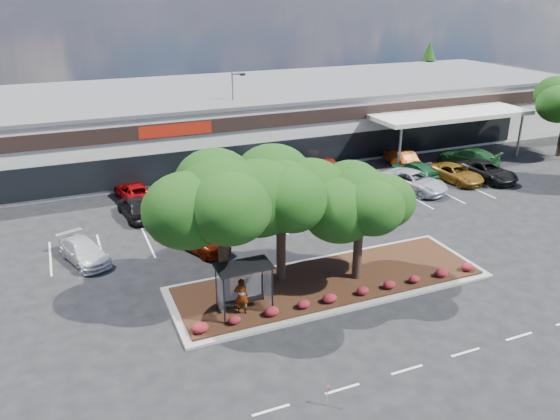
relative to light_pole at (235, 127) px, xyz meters
name	(u,v)px	position (x,y,z in m)	size (l,w,h in m)	color
ground	(401,312)	(-0.11, -27.03, -3.81)	(160.00, 160.00, 0.00)	black
retail_store	(214,119)	(-0.04, 6.88, -0.65)	(80.40, 25.20, 6.25)	silver
landscape_island	(330,282)	(-2.11, -23.03, -3.68)	(18.00, 6.00, 0.26)	gray
lane_markings	(310,235)	(-0.25, -16.60, -3.80)	(33.12, 20.06, 0.01)	silver
shrub_row	(349,293)	(-2.11, -25.13, -3.30)	(17.00, 0.80, 0.50)	maroon
bus_shelter	(243,274)	(-7.61, -24.08, -1.50)	(2.75, 1.55, 2.59)	black
island_tree_west	(223,229)	(-8.11, -22.53, 0.40)	(7.20, 7.20, 7.89)	#183B0F
island_tree_mid	(281,219)	(-4.61, -21.83, 0.11)	(6.60, 6.60, 7.32)	#183B0F
island_tree_east	(359,224)	(-0.61, -23.33, -0.29)	(5.80, 5.80, 6.50)	#183B0F
conifer_north_east	(427,74)	(33.89, 16.97, 0.69)	(3.96, 3.96, 9.00)	#183B0F
person_waiting	(241,296)	(-7.80, -24.32, -2.58)	(0.70, 0.46, 1.93)	#594C47
light_pole	(235,127)	(0.00, 0.00, 0.00)	(1.43, 0.50, 8.66)	gray
survey_stake	(328,393)	(-6.73, -31.63, -3.20)	(0.07, 0.14, 0.94)	#998250
car_0	(84,251)	(-14.65, -14.79, -3.14)	(1.87, 4.60, 1.34)	silver
car_1	(190,213)	(-7.22, -11.49, -3.04)	(1.61, 4.63, 1.53)	navy
car_2	(198,237)	(-7.81, -15.75, -2.98)	(1.95, 4.85, 1.65)	#651403
car_3	(298,206)	(0.44, -13.03, -3.08)	(2.40, 5.21, 1.45)	#525259
car_4	(313,192)	(2.62, -11.04, -3.02)	(1.66, 4.76, 1.57)	silver
car_5	(371,191)	(7.11, -12.29, -3.13)	(1.89, 4.65, 1.35)	#9B2F10
car_6	(414,181)	(11.41, -11.92, -2.99)	(2.69, 5.84, 1.62)	silver
car_7	(456,173)	(16.13, -11.38, -3.08)	(2.40, 5.20, 1.44)	brown
car_8	(487,171)	(18.95, -12.03, -3.02)	(2.61, 5.67, 1.57)	black
car_9	(134,192)	(-10.16, -5.27, -3.12)	(2.26, 4.90, 1.36)	#860406
car_10	(136,207)	(-10.61, -8.92, -3.01)	(1.89, 4.70, 1.60)	black
car_11	(217,197)	(-4.54, -8.95, -3.09)	(2.37, 5.15, 1.43)	#164416
car_12	(273,186)	(0.27, -8.58, -3.00)	(2.66, 5.77, 1.60)	#1B4B21
car_13	(328,165)	(7.02, -5.03, -3.07)	(1.74, 4.33, 1.48)	maroon
car_14	(336,176)	(6.27, -7.96, -3.12)	(2.29, 4.97, 1.38)	navy
car_15	(401,158)	(14.20, -6.06, -2.98)	(1.75, 5.02, 1.66)	#6F2909
car_16	(414,169)	(13.49, -9.12, -3.04)	(1.80, 4.47, 1.52)	#164F29
car_17	(468,157)	(20.23, -8.17, -2.96)	(2.37, 5.83, 1.69)	#1B4F22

